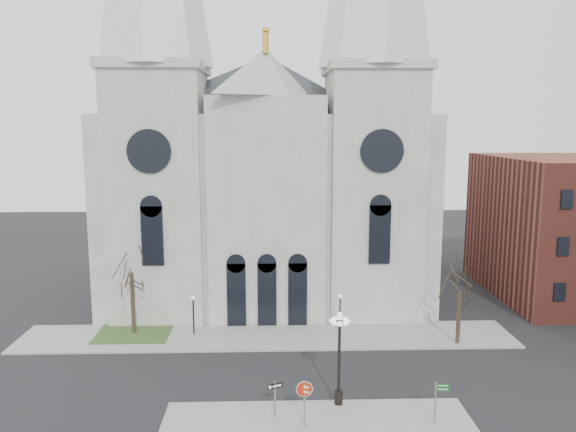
{
  "coord_description": "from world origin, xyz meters",
  "views": [
    {
      "loc": [
        0.34,
        -32.59,
        17.03
      ],
      "look_at": [
        1.61,
        8.0,
        10.5
      ],
      "focal_mm": 35.0,
      "sensor_mm": 36.0,
      "label": 1
    }
  ],
  "objects_px": {
    "one_way_sign": "(275,393)",
    "street_name_sign": "(437,399)",
    "stop_sign": "(305,394)",
    "globe_lamp": "(339,347)"
  },
  "relations": [
    {
      "from": "one_way_sign",
      "to": "street_name_sign",
      "type": "distance_m",
      "value": 9.32
    },
    {
      "from": "stop_sign",
      "to": "one_way_sign",
      "type": "relative_size",
      "value": 1.24
    },
    {
      "from": "globe_lamp",
      "to": "one_way_sign",
      "type": "relative_size",
      "value": 2.66
    },
    {
      "from": "one_way_sign",
      "to": "street_name_sign",
      "type": "height_order",
      "value": "street_name_sign"
    },
    {
      "from": "one_way_sign",
      "to": "globe_lamp",
      "type": "bearing_deg",
      "value": -3.58
    },
    {
      "from": "globe_lamp",
      "to": "street_name_sign",
      "type": "distance_m",
      "value": 6.28
    },
    {
      "from": "one_way_sign",
      "to": "street_name_sign",
      "type": "relative_size",
      "value": 0.9
    },
    {
      "from": "globe_lamp",
      "to": "street_name_sign",
      "type": "relative_size",
      "value": 2.4
    },
    {
      "from": "stop_sign",
      "to": "street_name_sign",
      "type": "distance_m",
      "value": 7.62
    },
    {
      "from": "globe_lamp",
      "to": "one_way_sign",
      "type": "xyz_separation_m",
      "value": [
        -3.91,
        -1.44,
        -2.2
      ]
    }
  ]
}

